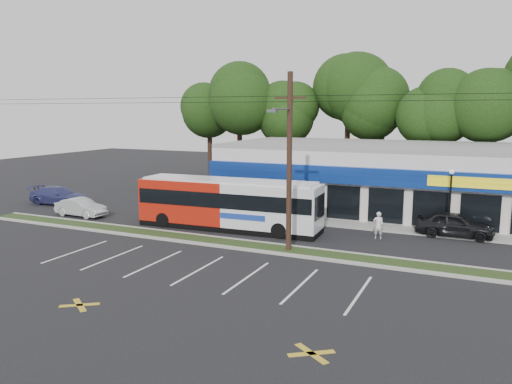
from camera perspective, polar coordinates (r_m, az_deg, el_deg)
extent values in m
plane|color=black|center=(28.90, -2.60, -6.62)|extent=(120.00, 120.00, 0.00)
cube|color=#213516|center=(29.75, -1.72, -6.04)|extent=(40.00, 1.60, 0.12)
cube|color=#9E9E93|center=(29.01, -2.47, -6.42)|extent=(40.00, 0.25, 0.14)
cube|color=#9E9E93|center=(30.48, -1.01, -5.64)|extent=(40.00, 0.25, 0.14)
cube|color=#9E9E93|center=(35.48, 11.37, -3.72)|extent=(32.00, 2.20, 0.10)
cube|color=beige|center=(41.71, 14.36, 1.52)|extent=(25.00, 12.00, 5.00)
cube|color=navy|center=(35.51, 12.61, 1.74)|extent=(25.00, 0.50, 1.20)
cube|color=black|center=(36.00, 12.56, -1.38)|extent=(24.00, 0.12, 2.40)
cube|color=yellow|center=(34.50, 23.95, 0.95)|extent=(6.00, 0.06, 0.70)
cube|color=gray|center=(41.45, 14.51, 5.15)|extent=(25.00, 12.00, 0.30)
cylinder|color=black|center=(27.65, 3.83, 3.21)|extent=(0.30, 0.30, 10.00)
cube|color=black|center=(27.51, 3.91, 10.69)|extent=(1.80, 0.12, 0.12)
cylinder|color=#59595E|center=(26.38, 2.96, 9.45)|extent=(0.10, 2.40, 0.10)
cube|color=#59595E|center=(25.17, 1.86, 9.24)|extent=(0.50, 0.25, 0.15)
cylinder|color=black|center=(28.71, -1.80, 10.84)|extent=(50.00, 0.02, 0.02)
cylinder|color=black|center=(28.70, -1.80, 10.24)|extent=(50.00, 0.02, 0.02)
cylinder|color=black|center=(34.08, 21.26, -1.36)|extent=(0.12, 0.12, 4.00)
sphere|color=silver|center=(33.78, 21.47, 2.15)|extent=(0.30, 0.30, 0.30)
cylinder|color=black|center=(58.50, -4.99, 4.27)|extent=(0.56, 0.56, 5.72)
sphere|color=black|center=(58.29, -5.07, 9.75)|extent=(6.76, 6.76, 6.76)
cylinder|color=black|center=(56.22, -0.53, 4.10)|extent=(0.56, 0.56, 5.72)
sphere|color=black|center=(56.00, -0.54, 9.81)|extent=(6.76, 6.76, 6.76)
cylinder|color=black|center=(54.30, 4.26, 3.90)|extent=(0.56, 0.56, 5.72)
sphere|color=black|center=(54.07, 4.33, 9.81)|extent=(6.76, 6.76, 6.76)
cylinder|color=black|center=(52.79, 9.37, 3.65)|extent=(0.56, 0.56, 5.72)
sphere|color=black|center=(52.55, 9.53, 9.72)|extent=(6.76, 6.76, 6.76)
cylinder|color=black|center=(51.71, 14.73, 3.35)|extent=(0.56, 0.56, 5.72)
sphere|color=black|center=(51.47, 14.99, 9.55)|extent=(6.76, 6.76, 6.76)
cylinder|color=black|center=(51.11, 20.26, 3.02)|extent=(0.56, 0.56, 5.72)
sphere|color=black|center=(50.86, 20.62, 9.29)|extent=(6.76, 6.76, 6.76)
cylinder|color=black|center=(50.99, 25.87, 2.65)|extent=(0.56, 0.56, 5.72)
sphere|color=black|center=(50.75, 26.32, 8.93)|extent=(6.76, 6.76, 6.76)
cube|color=#B11B0D|center=(35.00, -7.84, -0.87)|extent=(6.40, 2.92, 2.88)
cube|color=white|center=(32.41, 1.87, -1.60)|extent=(6.40, 2.92, 2.88)
cube|color=black|center=(33.91, -3.15, -3.89)|extent=(12.66, 3.18, 0.37)
cube|color=black|center=(33.52, -3.18, -0.65)|extent=(12.42, 3.28, 0.99)
cube|color=black|center=(31.46, 7.31, -1.66)|extent=(0.17, 2.22, 1.46)
cube|color=#193899|center=(31.88, -1.60, -2.88)|extent=(3.14, 0.18, 0.37)
cube|color=white|center=(33.34, -3.20, 1.29)|extent=(12.03, 2.94, 0.19)
cylinder|color=black|center=(34.89, -10.55, -3.15)|extent=(1.02, 0.34, 1.00)
cylinder|color=black|center=(36.87, -8.59, -2.43)|extent=(1.02, 0.34, 1.00)
cylinder|color=black|center=(31.30, 2.63, -4.43)|extent=(1.02, 0.34, 1.00)
cylinder|color=black|center=(33.50, 3.97, -3.53)|extent=(1.02, 0.34, 1.00)
imported|color=black|center=(34.00, 21.76, -3.47)|extent=(4.72, 1.90, 1.61)
imported|color=#B5B8BD|center=(40.04, -19.38, -1.67)|extent=(4.18, 1.57, 1.36)
imported|color=navy|center=(45.76, -21.56, -0.38)|extent=(5.43, 2.67, 1.52)
imported|color=silver|center=(32.02, 13.80, -3.72)|extent=(0.70, 0.54, 1.73)
imported|color=beige|center=(33.29, 5.19, -2.95)|extent=(0.89, 0.70, 1.78)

